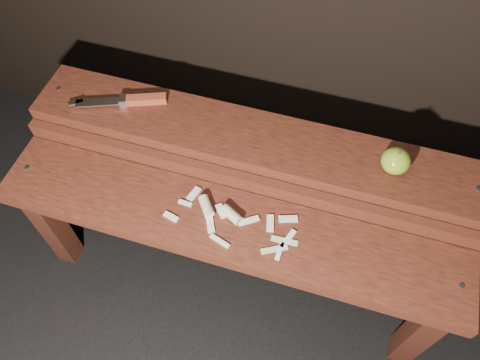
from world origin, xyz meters
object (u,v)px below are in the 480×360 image
(bench_rear_tier, at_px, (251,156))
(knife, at_px, (134,100))
(apple, at_px, (396,161))
(bench_front_tier, at_px, (226,238))

(bench_rear_tier, height_order, knife, knife)
(apple, bearing_deg, bench_front_tier, -147.05)
(bench_rear_tier, xyz_separation_m, knife, (-0.34, 0.02, 0.10))
(apple, bearing_deg, knife, 178.81)
(bench_rear_tier, relative_size, knife, 4.76)
(bench_rear_tier, height_order, apple, apple)
(bench_rear_tier, relative_size, apple, 15.91)
(apple, bearing_deg, bench_rear_tier, -179.31)
(apple, xyz_separation_m, knife, (-0.69, 0.01, -0.02))
(bench_rear_tier, xyz_separation_m, apple, (0.36, 0.00, 0.12))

